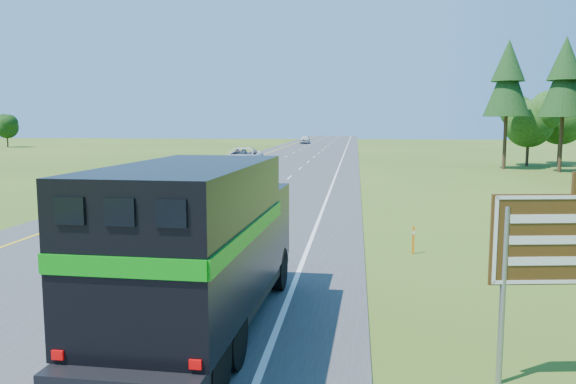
# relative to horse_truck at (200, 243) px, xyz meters

# --- Properties ---
(road) EXTENTS (15.00, 260.00, 0.04)m
(road) POSITION_rel_horse_truck_xyz_m (-3.92, 36.67, -1.98)
(road) COLOR #38383A
(road) RESTS_ON ground
(lane_markings) EXTENTS (11.15, 260.00, 0.01)m
(lane_markings) POSITION_rel_horse_truck_xyz_m (-3.92, 36.67, -1.96)
(lane_markings) COLOR yellow
(lane_markings) RESTS_ON road
(horse_truck) EXTENTS (2.86, 8.38, 3.67)m
(horse_truck) POSITION_rel_horse_truck_xyz_m (0.00, 0.00, 0.00)
(horse_truck) COLOR black
(horse_truck) RESTS_ON road
(white_suv) EXTENTS (3.46, 7.24, 1.99)m
(white_suv) POSITION_rel_horse_truck_xyz_m (-7.68, 42.28, -0.97)
(white_suv) COLOR silver
(white_suv) RESTS_ON road
(far_car) EXTENTS (2.18, 5.02, 1.69)m
(far_car) POSITION_rel_horse_truck_xyz_m (-7.26, 104.41, -1.12)
(far_car) COLOR silver
(far_car) RESTS_ON road
(exit_sign) EXTENTS (2.17, 0.40, 3.71)m
(exit_sign) POSITION_rel_horse_truck_xyz_m (6.63, -1.46, 0.40)
(exit_sign) COLOR gray
(exit_sign) RESTS_ON ground
(delineator) EXTENTS (0.08, 0.04, 0.97)m
(delineator) POSITION_rel_horse_truck_xyz_m (5.24, 8.06, -1.48)
(delineator) COLOR orange
(delineator) RESTS_ON ground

